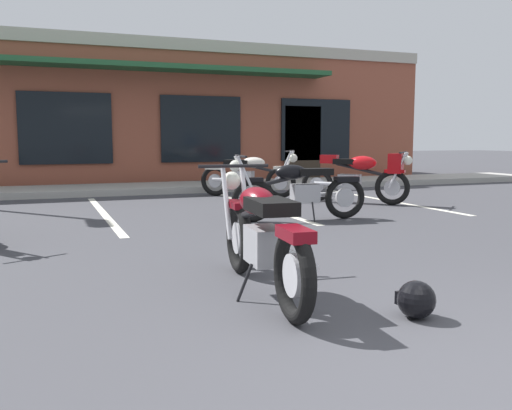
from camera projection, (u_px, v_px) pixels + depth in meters
name	position (u px, v px, depth m)	size (l,w,h in m)	color
ground_plane	(277.00, 255.00, 5.81)	(80.00, 80.00, 0.00)	#3D3D42
sidewalk_kerb	(147.00, 188.00, 12.81)	(22.00, 1.80, 0.14)	#A8A59E
brick_storefront_building	(122.00, 116.00, 16.08)	(16.64, 5.92, 3.72)	brown
painted_stall_lines	(185.00, 210.00, 9.49)	(8.21, 4.80, 0.01)	silver
motorcycle_foreground_classic	(261.00, 235.00, 4.33)	(0.67, 2.11, 0.98)	black
motorcycle_black_cruiser	(360.00, 175.00, 10.37)	(1.63, 1.68, 0.98)	black
motorcycle_blue_standard	(248.00, 175.00, 11.50)	(1.75, 1.54, 0.98)	black
motorcycle_green_cafe_racer	(298.00, 189.00, 8.22)	(2.11, 0.70, 0.98)	black
helmet_on_pavement	(416.00, 300.00, 3.75)	(0.26, 0.26, 0.26)	black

